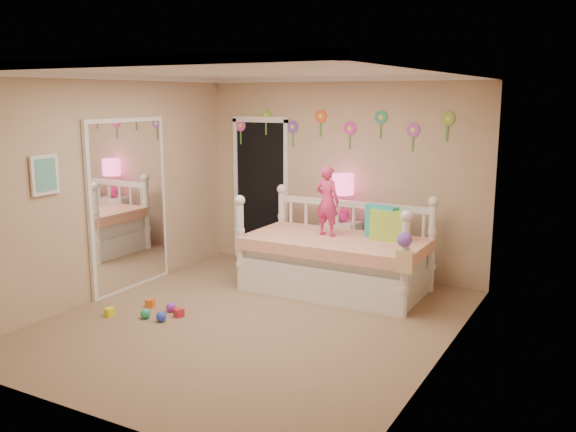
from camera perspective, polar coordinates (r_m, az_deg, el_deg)
The scene contains 18 objects.
floor at distance 6.66m, azimuth -3.29°, elevation -9.71°, with size 4.00×4.50×0.01m, color #7F684C.
ceiling at distance 6.23m, azimuth -3.56°, elevation 13.27°, with size 4.00×4.50×0.01m, color white.
back_wall at distance 8.28m, azimuth 4.90°, elevation 3.68°, with size 4.00×0.01×2.60m, color tan.
left_wall at distance 7.56m, azimuth -16.38°, elevation 2.57°, with size 0.01×4.50×2.60m, color tan.
right_wall at distance 5.53m, azimuth 14.42°, elevation -0.32°, with size 0.01×4.50×2.60m, color tan.
crown_molding at distance 6.23m, azimuth -3.56°, elevation 12.99°, with size 4.00×4.50×0.06m, color white, non-canonical shape.
daybed at distance 7.52m, azimuth 4.42°, elevation -2.50°, with size 2.21×1.19×1.20m, color white, non-canonical shape.
pillow_turquoise at distance 7.49m, azimuth 8.65°, elevation -0.56°, with size 0.40×0.14×0.40m, color #22A8AB.
pillow_lime at distance 7.39m, azimuth 9.12°, elevation -0.87°, with size 0.38×0.14×0.36m, color #A6DE43.
child at distance 7.52m, azimuth 3.66°, elevation 1.40°, with size 0.31×0.21×0.86m, color #E13376.
nightstand at distance 8.25m, azimuth 5.01°, elevation -2.98°, with size 0.43×0.33×0.72m, color white.
table_lamp at distance 8.10m, azimuth 5.10°, elevation 2.39°, with size 0.29×0.29×0.63m.
closet_doorway at distance 8.88m, azimuth -2.56°, elevation 2.49°, with size 0.90×0.04×2.07m, color black.
flower_decals at distance 8.25m, azimuth 4.37°, elevation 8.13°, with size 3.40×0.02×0.50m, color #B2668C, non-canonical shape.
mirror_closet at distance 7.78m, azimuth -14.51°, elevation 1.03°, with size 0.07×1.30×2.10m, color white.
wall_picture at distance 6.91m, azimuth -21.59°, elevation 3.57°, with size 0.05×0.34×0.42m, color white.
hanging_bag at distance 6.58m, azimuth 10.64°, elevation -3.47°, with size 0.20×0.16×0.36m, color beige, non-canonical shape.
toy_scatter at distance 7.20m, azimuth -11.15°, elevation -7.80°, with size 0.80×1.30×0.11m, color #996666, non-canonical shape.
Camera 1 is at (3.32, -5.26, 2.36)m, focal length 38.42 mm.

